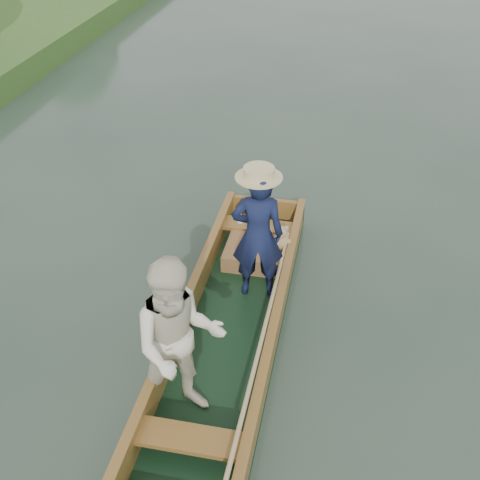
# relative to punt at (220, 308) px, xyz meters

# --- Properties ---
(ground) EXTENTS (120.00, 120.00, 0.00)m
(ground) POSITION_rel_punt_xyz_m (0.05, 0.21, -0.63)
(ground) COLOR #283D30
(ground) RESTS_ON ground
(punt) EXTENTS (1.30, 5.00, 1.85)m
(punt) POSITION_rel_punt_xyz_m (0.00, 0.00, 0.00)
(punt) COLOR black
(punt) RESTS_ON ground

